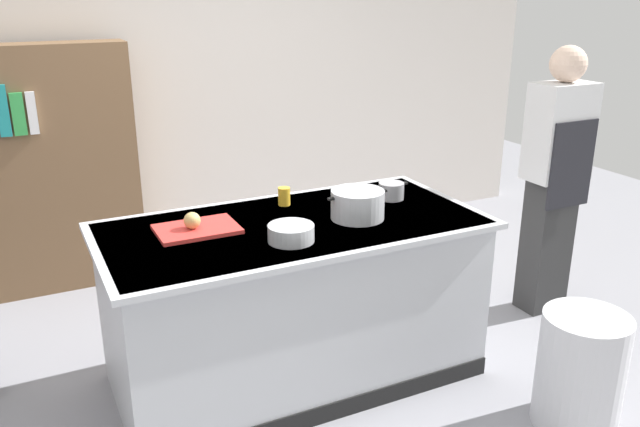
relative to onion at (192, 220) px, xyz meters
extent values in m
plane|color=gray|center=(0.50, -0.10, -0.96)|extent=(10.00, 10.00, 0.00)
cube|color=silver|center=(0.50, 2.00, 0.54)|extent=(6.40, 0.12, 3.00)
cube|color=#B7BABF|center=(0.50, -0.10, -0.51)|extent=(1.90, 0.90, 0.90)
cube|color=#B7BABF|center=(0.50, -0.10, -0.08)|extent=(1.98, 0.98, 0.03)
cube|color=black|center=(0.50, -0.55, -0.91)|extent=(1.90, 0.01, 0.10)
cube|color=red|center=(0.02, 0.01, -0.05)|extent=(0.40, 0.28, 0.02)
sphere|color=tan|center=(0.00, 0.00, 0.00)|extent=(0.08, 0.08, 0.08)
cylinder|color=#B7BABF|center=(0.83, -0.18, 0.01)|extent=(0.28, 0.28, 0.15)
cube|color=black|center=(0.68, -0.18, 0.07)|extent=(0.04, 0.02, 0.01)
cube|color=black|center=(0.99, -0.18, 0.07)|extent=(0.04, 0.02, 0.01)
cylinder|color=#99999E|center=(1.16, 0.02, -0.01)|extent=(0.14, 0.14, 0.09)
cube|color=black|center=(1.08, 0.02, 0.02)|extent=(0.04, 0.02, 0.01)
cube|color=black|center=(1.25, 0.02, 0.02)|extent=(0.04, 0.02, 0.01)
cylinder|color=#B7BABF|center=(0.39, -0.32, -0.02)|extent=(0.22, 0.22, 0.08)
cylinder|color=yellow|center=(0.57, 0.19, -0.01)|extent=(0.07, 0.07, 0.10)
cylinder|color=silver|center=(1.56, -1.09, -0.67)|extent=(0.41, 0.41, 0.59)
cube|color=#2F2F2F|center=(2.31, -0.08, -0.51)|extent=(0.28, 0.20, 0.90)
cube|color=silver|center=(2.31, -0.08, 0.24)|extent=(0.38, 0.24, 0.60)
sphere|color=beige|center=(2.31, -0.08, 0.65)|extent=(0.22, 0.22, 0.22)
cube|color=#232328|center=(2.31, -0.21, 0.06)|extent=(0.34, 0.02, 0.54)
cube|color=brown|center=(-0.50, 1.70, -0.11)|extent=(1.10, 0.28, 1.70)
cube|color=teal|center=(-0.75, 1.54, 0.35)|extent=(0.07, 0.03, 0.32)
cube|color=green|center=(-0.67, 1.54, 0.32)|extent=(0.08, 0.03, 0.27)
cube|color=white|center=(-0.59, 1.54, 0.32)|extent=(0.06, 0.03, 0.27)
camera|label=1|loc=(-0.76, -2.98, 1.10)|focal=36.69mm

